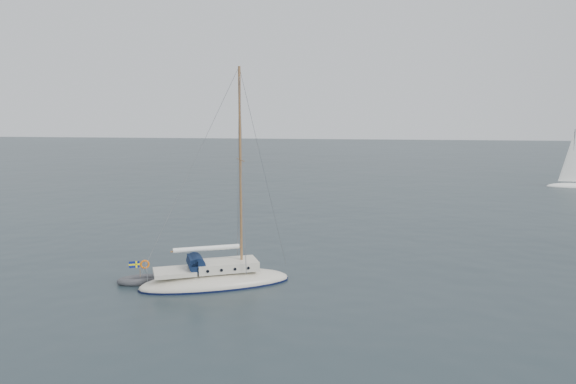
# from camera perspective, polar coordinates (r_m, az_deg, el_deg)

# --- Properties ---
(ground) EXTENTS (300.00, 300.00, 0.00)m
(ground) POSITION_cam_1_polar(r_m,az_deg,el_deg) (28.32, -1.48, -10.38)
(ground) COLOR black
(ground) RESTS_ON ground
(sailboat) EXTENTS (8.28, 2.48, 11.79)m
(sailboat) POSITION_cam_1_polar(r_m,az_deg,el_deg) (29.73, -7.38, -7.73)
(sailboat) COLOR beige
(sailboat) RESTS_ON ground
(dinghy) EXTENTS (2.61, 1.18, 0.37)m
(dinghy) POSITION_cam_1_polar(r_m,az_deg,el_deg) (31.03, -14.58, -8.64)
(dinghy) COLOR #494A4E
(dinghy) RESTS_ON ground
(distant_yacht_c) EXTENTS (5.48, 2.93, 7.27)m
(distant_yacht_c) POSITION_cam_1_polar(r_m,az_deg,el_deg) (74.22, 26.93, 2.82)
(distant_yacht_c) COLOR white
(distant_yacht_c) RESTS_ON ground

